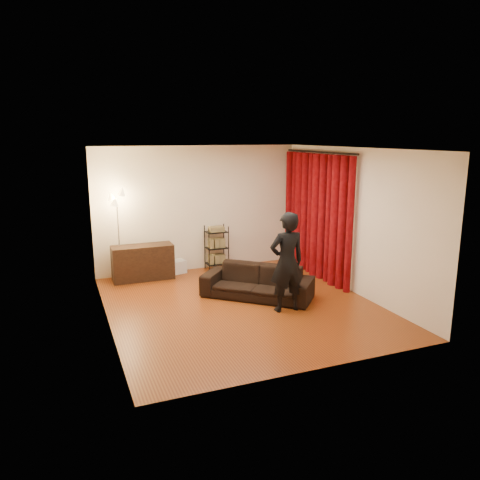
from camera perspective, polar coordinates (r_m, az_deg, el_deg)
name	(u,v)px	position (r m, az deg, el deg)	size (l,w,h in m)	color
floor	(241,305)	(8.29, 0.12, -7.92)	(5.00, 5.00, 0.00)	brown
ceiling	(241,149)	(7.76, 0.13, 11.08)	(5.00, 5.00, 0.00)	white
wall_back	(199,209)	(10.24, -5.07, 3.84)	(5.00, 5.00, 0.00)	silver
wall_front	(318,268)	(5.73, 9.43, -3.37)	(5.00, 5.00, 0.00)	silver
wall_left	(104,241)	(7.40, -16.28, -0.06)	(5.00, 5.00, 0.00)	silver
wall_right	(353,221)	(8.98, 13.60, 2.28)	(5.00, 5.00, 0.00)	silver
curtain_rod	(319,152)	(9.73, 9.64, 10.53)	(0.04, 0.04, 2.65)	black
curtain	(316,216)	(9.85, 9.26, 2.93)	(0.22, 2.65, 2.55)	maroon
sofa	(257,282)	(8.58, 2.11, -5.15)	(1.99, 0.78, 0.58)	black
person	(287,262)	(7.83, 5.73, -2.70)	(0.62, 0.41, 1.70)	black
media_cabinet	(143,262)	(9.81, -11.76, -2.69)	(1.23, 0.46, 0.72)	black
storage_boxes	(177,267)	(10.18, -7.66, -3.25)	(0.34, 0.27, 0.28)	silver
wire_shelf	(217,248)	(10.29, -2.87, -0.95)	(0.45, 0.31, 0.98)	black
floor_lamp	(119,237)	(9.64, -14.57, 0.32)	(0.33, 0.33, 1.84)	silver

